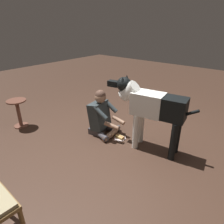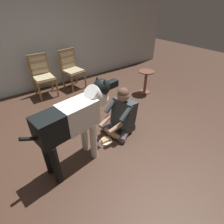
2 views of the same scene
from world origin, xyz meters
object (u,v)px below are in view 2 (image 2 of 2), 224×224
dining_chair_right_of_pair (71,67)px  person_sitting_on_floor (122,115)px  dining_chair_left_of_pair (42,74)px  hot_dog_on_plate (106,140)px  large_dog (75,118)px  round_side_table (146,80)px

dining_chair_right_of_pair → person_sitting_on_floor: 2.30m
dining_chair_left_of_pair → hot_dog_on_plate: (0.21, -2.35, -0.52)m
person_sitting_on_floor → large_dog: large_dog is taller
dining_chair_right_of_pair → round_side_table: 1.96m
dining_chair_left_of_pair → hot_dog_on_plate: 2.41m
hot_dog_on_plate → large_dog: bearing=-171.2°
dining_chair_right_of_pair → person_sitting_on_floor: dining_chair_right_of_pair is taller
large_dog → person_sitting_on_floor: bearing=8.8°
person_sitting_on_floor → round_side_table: size_ratio=1.51×
hot_dog_on_plate → dining_chair_right_of_pair: bearing=76.9°
dining_chair_right_of_pair → large_dog: large_dog is taller
dining_chair_left_of_pair → large_dog: large_dog is taller
dining_chair_left_of_pair → dining_chair_right_of_pair: (0.75, -0.00, 0.00)m
person_sitting_on_floor → hot_dog_on_plate: (-0.39, -0.06, -0.33)m
large_dog → round_side_table: large_dog is taller
person_sitting_on_floor → dining_chair_right_of_pair: bearing=86.2°
large_dog → round_side_table: bearing=22.7°
person_sitting_on_floor → hot_dog_on_plate: bearing=-171.2°
dining_chair_left_of_pair → large_dog: size_ratio=0.67×
person_sitting_on_floor → large_dog: 1.02m
person_sitting_on_floor → large_dog: bearing=-171.2°
dining_chair_left_of_pair → large_dog: 2.46m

